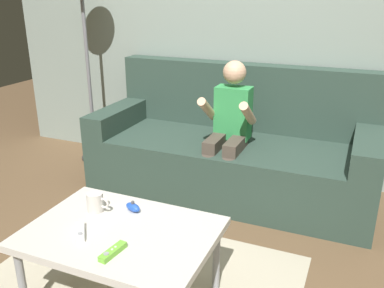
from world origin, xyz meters
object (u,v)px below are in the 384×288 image
object	(u,v)px
couch	(233,150)
person_seated_on_couch	(229,126)
coffee_mug	(96,202)
coffee_table	(121,237)
nunchuk_blue	(133,207)
game_remote_white_far_corner	(80,232)
game_remote_lime_near_edge	(113,252)

from	to	relation	value
couch	person_seated_on_couch	xyz separation A→B (m)	(0.02, -0.19, 0.25)
coffee_mug	couch	bearing A→B (deg)	76.90
person_seated_on_couch	coffee_table	bearing A→B (deg)	-95.66
coffee_table	coffee_mug	size ratio (longest dim) A/B	7.13
coffee_table	nunchuk_blue	distance (m)	0.19
nunchuk_blue	coffee_mug	distance (m)	0.18
game_remote_white_far_corner	game_remote_lime_near_edge	bearing A→B (deg)	-18.55
couch	nunchuk_blue	world-z (taller)	couch
game_remote_lime_near_edge	nunchuk_blue	world-z (taller)	nunchuk_blue
nunchuk_blue	coffee_mug	bearing A→B (deg)	-157.31
game_remote_white_far_corner	nunchuk_blue	bearing A→B (deg)	67.83
coffee_table	game_remote_white_far_corner	world-z (taller)	game_remote_white_far_corner
couch	game_remote_lime_near_edge	xyz separation A→B (m)	(-0.02, -1.54, 0.11)
couch	game_remote_white_far_corner	xyz separation A→B (m)	(-0.24, -1.47, 0.11)
game_remote_white_far_corner	coffee_mug	size ratio (longest dim) A/B	1.13
person_seated_on_couch	game_remote_white_far_corner	bearing A→B (deg)	-101.63
person_seated_on_couch	couch	bearing A→B (deg)	97.28
person_seated_on_couch	coffee_mug	size ratio (longest dim) A/B	8.24
couch	coffee_table	size ratio (longest dim) A/B	2.36
nunchuk_blue	coffee_mug	size ratio (longest dim) A/B	0.84
coffee_table	game_remote_white_far_corner	bearing A→B (deg)	-146.98
couch	nunchuk_blue	xyz separation A→B (m)	(-0.13, -1.20, 0.11)
coffee_table	nunchuk_blue	bearing A→B (deg)	101.95
coffee_mug	coffee_table	bearing A→B (deg)	-27.33
couch	coffee_table	bearing A→B (deg)	-93.89
game_remote_lime_near_edge	game_remote_white_far_corner	size ratio (longest dim) A/B	1.07
couch	coffee_mug	size ratio (longest dim) A/B	16.82
coffee_table	coffee_mug	bearing A→B (deg)	152.67
nunchuk_blue	game_remote_lime_near_edge	bearing A→B (deg)	-72.80
couch	game_remote_lime_near_edge	size ratio (longest dim) A/B	13.83
person_seated_on_couch	coffee_table	distance (m)	1.21
coffee_table	game_remote_lime_near_edge	size ratio (longest dim) A/B	5.86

